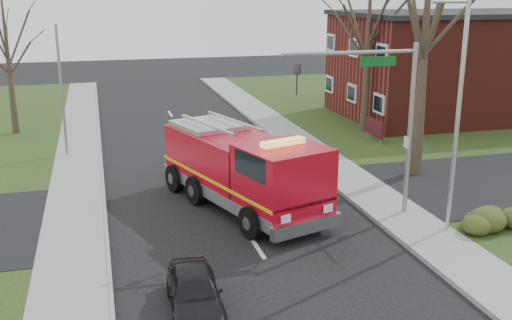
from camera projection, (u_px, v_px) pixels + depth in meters
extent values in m
plane|color=black|center=(257.00, 247.00, 20.93)|extent=(120.00, 120.00, 0.00)
cube|color=gray|center=(416.00, 228.00, 22.45)|extent=(2.40, 80.00, 0.15)
cube|color=gray|center=(72.00, 266.00, 19.36)|extent=(2.40, 80.00, 0.15)
cube|color=maroon|center=(454.00, 67.00, 41.41)|extent=(15.00, 10.00, 7.00)
cube|color=black|center=(459.00, 13.00, 40.42)|extent=(15.40, 10.40, 0.30)
cube|color=silver|center=(352.00, 93.00, 39.94)|extent=(0.12, 1.40, 1.20)
cube|color=#461017|center=(375.00, 128.00, 34.90)|extent=(0.12, 2.00, 1.00)
cylinder|color=gray|center=(380.00, 138.00, 34.29)|extent=(0.08, 0.08, 0.90)
cylinder|color=gray|center=(368.00, 132.00, 35.77)|extent=(0.08, 0.08, 0.90)
ellipsoid|color=#2F3D16|center=(499.00, 217.00, 22.09)|extent=(2.80, 2.00, 0.90)
cone|color=#342B1F|center=(424.00, 51.00, 27.21)|extent=(0.64, 0.64, 12.00)
cone|color=#342B1F|center=(368.00, 48.00, 36.15)|extent=(0.56, 0.56, 10.50)
cone|color=#342B1F|center=(8.00, 62.00, 35.75)|extent=(0.44, 0.44, 9.00)
cylinder|color=gray|center=(410.00, 132.00, 23.00)|extent=(0.18, 0.18, 6.80)
cylinder|color=gray|center=(351.00, 53.00, 21.50)|extent=(5.20, 0.14, 0.14)
cube|color=#0C591E|center=(378.00, 61.00, 21.87)|extent=(1.40, 0.06, 0.35)
imported|color=black|center=(298.00, 64.00, 21.10)|extent=(0.22, 0.18, 1.10)
cylinder|color=#B7BABF|center=(458.00, 122.00, 21.10)|extent=(0.16, 0.16, 8.40)
cylinder|color=#B7BABF|center=(450.00, 2.00, 19.80)|extent=(1.40, 0.12, 0.12)
cylinder|color=gray|center=(62.00, 92.00, 31.26)|extent=(0.14, 0.14, 7.00)
cube|color=#B4081A|center=(225.00, 160.00, 25.45)|extent=(4.52, 6.35, 2.32)
cube|color=#B4081A|center=(282.00, 181.00, 22.03)|extent=(3.62, 3.62, 2.65)
cube|color=#B7BABF|center=(242.00, 189.00, 24.65)|extent=(5.43, 9.08, 0.50)
cube|color=#E5B20C|center=(241.00, 175.00, 24.48)|extent=(5.44, 9.08, 0.13)
cube|color=black|center=(303.00, 168.00, 20.83)|extent=(2.48, 0.91, 0.94)
cube|color=#E5D866|center=(283.00, 142.00, 21.62)|extent=(1.80, 0.92, 0.20)
cylinder|color=black|center=(251.00, 222.00, 21.54)|extent=(0.75, 1.27, 1.21)
cylinder|color=black|center=(314.00, 207.00, 23.05)|extent=(0.75, 1.27, 1.21)
cylinder|color=black|center=(175.00, 178.00, 26.60)|extent=(0.75, 1.27, 1.21)
cylinder|color=black|center=(230.00, 168.00, 28.11)|extent=(0.75, 1.27, 1.21)
imported|color=black|center=(195.00, 291.00, 16.63)|extent=(1.61, 3.64, 1.22)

